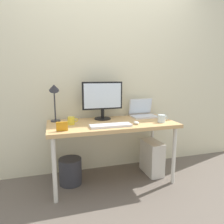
% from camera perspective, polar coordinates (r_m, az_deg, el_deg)
% --- Properties ---
extents(ground_plane, '(6.00, 6.00, 0.00)m').
position_cam_1_polar(ground_plane, '(2.61, 0.00, -18.20)').
color(ground_plane, '#665B51').
extents(back_wall, '(4.40, 0.04, 2.60)m').
position_cam_1_polar(back_wall, '(2.68, -2.41, 11.39)').
color(back_wall, beige).
rests_on(back_wall, ground_plane).
extents(desk, '(1.44, 0.66, 0.71)m').
position_cam_1_polar(desk, '(2.38, 0.00, -4.34)').
color(desk, tan).
rests_on(desk, ground_plane).
extents(monitor, '(0.49, 0.20, 0.46)m').
position_cam_1_polar(monitor, '(2.49, -2.65, 3.81)').
color(monitor, black).
rests_on(monitor, desk).
extents(laptop, '(0.32, 0.26, 0.23)m').
position_cam_1_polar(laptop, '(2.71, 8.48, -0.03)').
color(laptop, silver).
rests_on(laptop, desk).
extents(desk_lamp, '(0.11, 0.16, 0.46)m').
position_cam_1_polar(desk_lamp, '(2.41, -15.70, 4.94)').
color(desk_lamp, '#333338').
rests_on(desk_lamp, desk).
extents(keyboard, '(0.44, 0.14, 0.02)m').
position_cam_1_polar(keyboard, '(2.16, -0.37, -3.76)').
color(keyboard, silver).
rests_on(keyboard, desk).
extents(mouse, '(0.06, 0.09, 0.03)m').
position_cam_1_polar(mouse, '(2.28, 6.72, -2.95)').
color(mouse, silver).
rests_on(mouse, desk).
extents(coffee_mug, '(0.11, 0.08, 0.09)m').
position_cam_1_polar(coffee_mug, '(2.29, -11.21, -2.37)').
color(coffee_mug, yellow).
rests_on(coffee_mug, desk).
extents(glass_cup, '(0.12, 0.08, 0.09)m').
position_cam_1_polar(glass_cup, '(2.42, 13.60, -1.77)').
color(glass_cup, silver).
rests_on(glass_cup, desk).
extents(photo_frame, '(0.11, 0.03, 0.09)m').
position_cam_1_polar(photo_frame, '(2.04, -13.67, -3.89)').
color(photo_frame, orange).
rests_on(photo_frame, desk).
extents(computer_tower, '(0.18, 0.36, 0.42)m').
position_cam_1_polar(computer_tower, '(2.74, 10.97, -12.18)').
color(computer_tower, silver).
rests_on(computer_tower, ground_plane).
extents(wastebasket, '(0.26, 0.26, 0.30)m').
position_cam_1_polar(wastebasket, '(2.52, -11.45, -15.74)').
color(wastebasket, '#333338').
rests_on(wastebasket, ground_plane).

